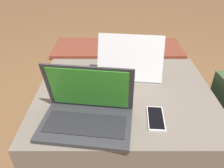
# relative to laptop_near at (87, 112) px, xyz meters

# --- Properties ---
(ground_plane) EXTENTS (14.00, 14.00, 0.00)m
(ground_plane) POSITION_rel_laptop_near_xyz_m (0.16, 0.20, -0.46)
(ground_plane) COLOR brown
(ottoman) EXTENTS (0.85, 0.70, 0.41)m
(ottoman) POSITION_rel_laptop_near_xyz_m (0.16, 0.20, -0.25)
(ottoman) COLOR #3D3832
(ottoman) RESTS_ON ground_plane
(laptop_near) EXTENTS (0.38, 0.27, 0.23)m
(laptop_near) POSITION_rel_laptop_near_xyz_m (0.00, 0.00, 0.00)
(laptop_near) COLOR #333338
(laptop_near) RESTS_ON ottoman
(laptop_far) EXTENTS (0.35, 0.27, 0.23)m
(laptop_far) POSITION_rel_laptop_near_xyz_m (0.19, 0.37, -0.00)
(laptop_far) COLOR silver
(laptop_far) RESTS_ON ottoman
(cell_phone) EXTENTS (0.08, 0.15, 0.01)m
(cell_phone) POSITION_rel_laptop_near_xyz_m (0.28, 0.01, -0.04)
(cell_phone) COLOR white
(cell_phone) RESTS_ON ottoman
(fireplace_hearth) EXTENTS (1.40, 0.50, 0.04)m
(fireplace_hearth) POSITION_rel_laptop_near_xyz_m (0.16, 1.59, -0.44)
(fireplace_hearth) COLOR brown
(fireplace_hearth) RESTS_ON ground_plane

